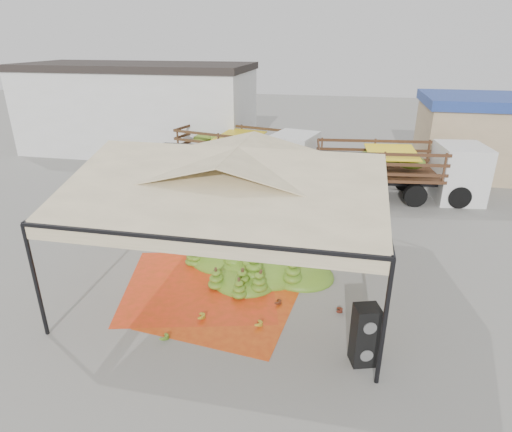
% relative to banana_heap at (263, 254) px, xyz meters
% --- Properties ---
extents(ground, '(90.00, 90.00, 0.00)m').
position_rel_banana_heap_xyz_m(ground, '(-0.68, -0.26, -0.53)').
color(ground, slate).
rests_on(ground, ground).
extents(canopy_tent, '(8.10, 8.10, 4.00)m').
position_rel_banana_heap_xyz_m(canopy_tent, '(-0.68, -0.26, 2.77)').
color(canopy_tent, black).
rests_on(canopy_tent, ground).
extents(building_white, '(14.30, 6.30, 5.40)m').
position_rel_banana_heap_xyz_m(building_white, '(-10.68, 13.74, 2.18)').
color(building_white, silver).
rests_on(building_white, ground).
extents(building_tan, '(6.30, 5.30, 4.10)m').
position_rel_banana_heap_xyz_m(building_tan, '(9.32, 12.74, 1.54)').
color(building_tan, tan).
rests_on(building_tan, ground).
extents(tarp_left, '(5.22, 5.07, 0.01)m').
position_rel_banana_heap_xyz_m(tarp_left, '(-1.66, -1.26, -0.52)').
color(tarp_left, red).
rests_on(tarp_left, ground).
extents(tarp_right, '(4.10, 4.26, 0.01)m').
position_rel_banana_heap_xyz_m(tarp_right, '(-0.65, -2.00, -0.52)').
color(tarp_right, '#D55414').
rests_on(tarp_right, ground).
extents(banana_heap, '(5.45, 4.70, 1.06)m').
position_rel_banana_heap_xyz_m(banana_heap, '(0.00, 0.00, 0.00)').
color(banana_heap, '#497819').
rests_on(banana_heap, ground).
extents(hand_yellow_a, '(0.57, 0.51, 0.22)m').
position_rel_banana_heap_xyz_m(hand_yellow_a, '(-1.18, -2.90, -0.42)').
color(hand_yellow_a, gold).
rests_on(hand_yellow_a, ground).
extents(hand_yellow_b, '(0.49, 0.41, 0.21)m').
position_rel_banana_heap_xyz_m(hand_yellow_b, '(0.37, -2.87, -0.43)').
color(hand_yellow_b, gold).
rests_on(hand_yellow_b, ground).
extents(hand_red_a, '(0.47, 0.40, 0.20)m').
position_rel_banana_heap_xyz_m(hand_red_a, '(0.71, -1.81, -0.43)').
color(hand_red_a, '#5B2E14').
rests_on(hand_red_a, ground).
extents(hand_red_b, '(0.46, 0.38, 0.20)m').
position_rel_banana_heap_xyz_m(hand_red_b, '(2.38, -1.86, -0.43)').
color(hand_red_b, '#5E2315').
rests_on(hand_red_b, ground).
extents(hand_green, '(0.47, 0.39, 0.21)m').
position_rel_banana_heap_xyz_m(hand_green, '(-1.79, -3.87, -0.43)').
color(hand_green, '#467117').
rests_on(hand_green, ground).
extents(hanging_bunches, '(1.74, 0.24, 0.20)m').
position_rel_banana_heap_xyz_m(hanging_bunches, '(0.68, -1.17, 2.09)').
color(hanging_bunches, '#3D841B').
rests_on(hanging_bunches, ground).
extents(speaker_stack, '(0.65, 0.61, 1.48)m').
position_rel_banana_heap_xyz_m(speaker_stack, '(3.02, -3.68, 0.21)').
color(speaker_stack, black).
rests_on(speaker_stack, ground).
extents(banana_leaves, '(0.96, 1.36, 3.70)m').
position_rel_banana_heap_xyz_m(banana_leaves, '(-1.84, 0.16, -0.53)').
color(banana_leaves, '#3E761F').
rests_on(banana_leaves, ground).
extents(vendor, '(0.58, 0.43, 1.47)m').
position_rel_banana_heap_xyz_m(vendor, '(-1.78, 5.35, 0.21)').
color(vendor, gray).
rests_on(vendor, ground).
extents(truck_left, '(7.66, 4.20, 2.50)m').
position_rel_banana_heap_xyz_m(truck_left, '(-2.46, 9.54, 1.01)').
color(truck_left, '#51371B').
rests_on(truck_left, ground).
extents(truck_right, '(7.50, 3.27, 2.49)m').
position_rel_banana_heap_xyz_m(truck_right, '(5.03, 7.85, 1.01)').
color(truck_right, '#512F1B').
rests_on(truck_right, ground).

